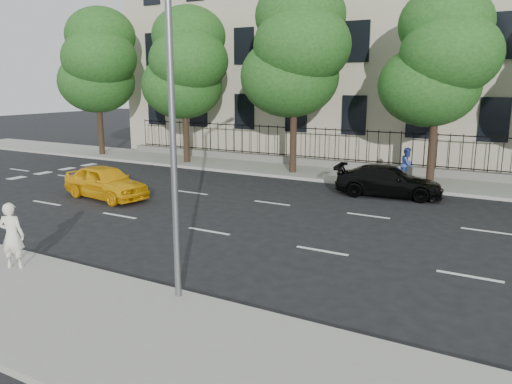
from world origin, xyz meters
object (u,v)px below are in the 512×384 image
Objects in this scene: black_sedan at (388,181)px; yellow_taxi at (106,182)px; woman_near at (12,236)px; street_light at (186,66)px.

yellow_taxi is at bearing 114.45° from black_sedan.
yellow_taxi is 12.03m from black_sedan.
woman_near is at bearing 149.27° from black_sedan.
street_light is at bearing 169.78° from woman_near.
street_light is 11.75m from yellow_taxi.
street_light is 1.95× the size of yellow_taxi.
black_sedan is at bearing -50.92° from yellow_taxi.
street_light is at bearing -116.35° from yellow_taxi.
street_light reaches higher than black_sedan.
yellow_taxi is at bearing -84.40° from woman_near.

